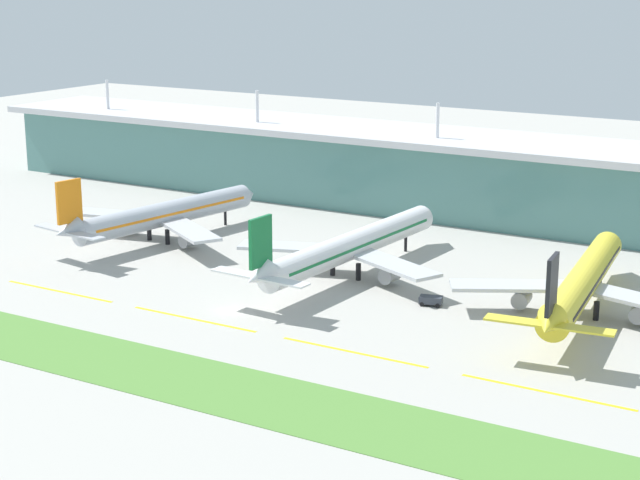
{
  "coord_description": "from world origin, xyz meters",
  "views": [
    {
      "loc": [
        112.67,
        -155.12,
        63.32
      ],
      "look_at": [
        0.83,
        32.23,
        7.0
      ],
      "focal_mm": 59.31,
      "sensor_mm": 36.0,
      "label": 1
    }
  ],
  "objects_px": {
    "airliner_middle": "(349,247)",
    "airliner_far": "(582,283)",
    "airliner_near": "(162,215)",
    "pushback_tug": "(431,300)"
  },
  "relations": [
    {
      "from": "airliner_middle",
      "to": "airliner_far",
      "type": "relative_size",
      "value": 1.06
    },
    {
      "from": "airliner_far",
      "to": "airliner_middle",
      "type": "bearing_deg",
      "value": 179.24
    },
    {
      "from": "airliner_near",
      "to": "airliner_middle",
      "type": "relative_size",
      "value": 0.88
    },
    {
      "from": "airliner_far",
      "to": "pushback_tug",
      "type": "distance_m",
      "value": 28.58
    },
    {
      "from": "airliner_middle",
      "to": "airliner_far",
      "type": "xyz_separation_m",
      "value": [
        50.07,
        -0.67,
        -0.0
      ]
    },
    {
      "from": "pushback_tug",
      "to": "airliner_near",
      "type": "bearing_deg",
      "value": 170.69
    },
    {
      "from": "airliner_middle",
      "to": "airliner_far",
      "type": "height_order",
      "value": "same"
    },
    {
      "from": "airliner_near",
      "to": "airliner_middle",
      "type": "xyz_separation_m",
      "value": [
        52.74,
        -3.05,
        0.01
      ]
    },
    {
      "from": "airliner_near",
      "to": "airliner_middle",
      "type": "bearing_deg",
      "value": -3.31
    },
    {
      "from": "airliner_near",
      "to": "airliner_middle",
      "type": "height_order",
      "value": "same"
    }
  ]
}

